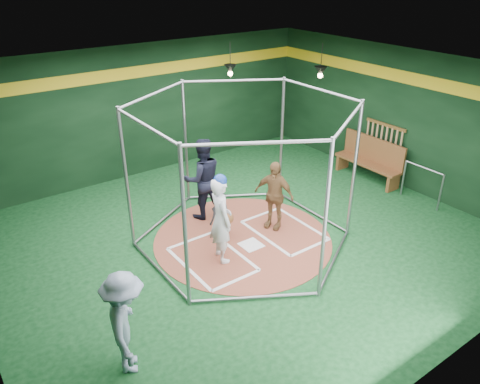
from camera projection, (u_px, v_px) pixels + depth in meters
room_shell at (243, 164)px, 9.26m from camera, size 10.10×9.10×3.53m
clay_disc at (243, 239)px, 10.04m from camera, size 3.80×3.80×0.01m
home_plate at (251, 245)px, 9.82m from camera, size 0.43×0.43×0.01m
batter_box_left at (212, 259)px, 9.36m from camera, size 1.17×1.77×0.01m
batter_box_right at (284, 230)px, 10.35m from camera, size 1.17×1.77×0.01m
batting_cage at (243, 176)px, 9.37m from camera, size 4.05×4.67×3.00m
bat_rack at (383, 141)px, 12.44m from camera, size 0.07×1.25×0.98m
pendant_lamp_near at (230, 69)px, 12.58m from camera, size 0.34×0.34×0.90m
pendant_lamp_far at (321, 71)px, 12.36m from camera, size 0.34×0.34×0.90m
batter_figure at (221, 218)px, 8.99m from camera, size 0.55×0.72×1.84m
visitor_leopard at (274, 195)px, 10.17m from camera, size 0.74×0.99×1.56m
catcher_figure at (221, 215)px, 9.93m from camera, size 0.55×0.60×1.02m
umpire at (203, 179)px, 10.53m from camera, size 1.07×0.92×1.90m
bystander_blue at (126, 323)px, 6.56m from camera, size 0.98×1.22×1.65m
dugout_bench at (370, 158)px, 12.59m from camera, size 0.46×1.97×1.15m
steel_railing at (423, 179)px, 11.31m from camera, size 0.05×1.09×0.94m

